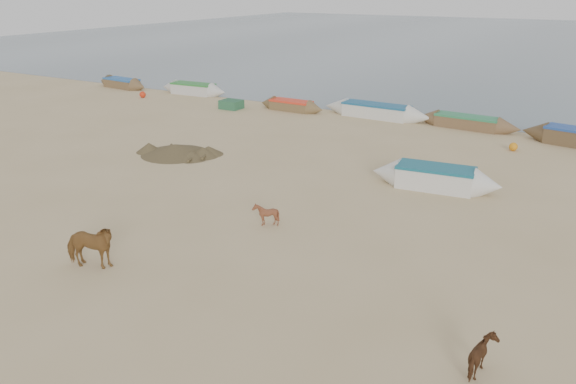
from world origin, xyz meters
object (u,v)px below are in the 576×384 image
Objects in this scene: calf_front at (266,214)px; calf_right at (484,357)px; near_canoe at (435,178)px; cow_adult at (90,247)px.

calf_front is 0.94× the size of calf_right.
near_canoe reaches higher than calf_right.
cow_adult reaches higher than calf_right.
calf_right is (8.63, -4.62, 0.03)m from calf_front.
calf_front is 9.79m from calf_right.
cow_adult reaches higher than calf_front.
cow_adult is 2.03× the size of calf_front.
calf_front is at bearing -127.06° from near_canoe.
near_canoe is at bearing -50.37° from cow_adult.
calf_front is at bearing 41.22° from calf_right.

